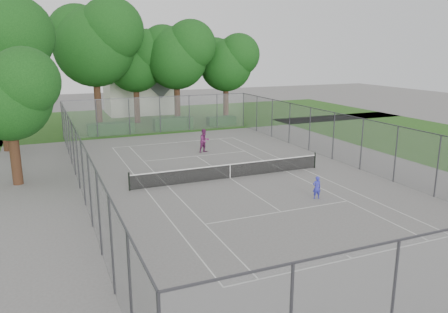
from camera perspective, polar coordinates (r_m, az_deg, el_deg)
name	(u,v)px	position (r m, az deg, el deg)	size (l,w,h in m)	color
ground	(230,178)	(27.80, 0.81, -2.86)	(120.00, 120.00, 0.00)	slate
grass_far	(141,119)	(52.11, -10.83, 4.81)	(60.00, 20.00, 0.00)	#224D16
court_markings	(230,178)	(27.80, 0.81, -2.85)	(11.03, 23.83, 0.01)	silver
tennis_net	(230,171)	(27.66, 0.81, -1.84)	(12.87, 0.10, 1.10)	black
perimeter_fence	(230,151)	(27.34, 0.82, 0.78)	(18.08, 34.08, 3.52)	#38383D
tree_far_left	(95,40)	(45.67, -16.50, 14.40)	(8.95, 8.17, 12.87)	#351E13
tree_far_midleft	(136,59)	(49.08, -11.47, 12.37)	(7.02, 6.41, 10.08)	#351E13
tree_far_midright	(177,53)	(48.09, -6.14, 13.33)	(7.69, 7.02, 11.06)	#351E13
tree_far_right	(227,61)	(50.37, 0.38, 12.39)	(6.77, 6.18, 9.73)	#351E13
tree_side_front	(9,92)	(28.37, -26.28, 7.62)	(5.69, 5.19, 8.17)	#351E13
hedge_left	(111,128)	(43.49, -14.57, 3.56)	(4.36, 1.31, 1.09)	#154115
hedge_mid	(173,123)	(44.75, -6.68, 4.30)	(3.98, 1.14, 1.25)	#154115
hedge_right	(221,121)	(47.23, -0.37, 4.70)	(3.09, 1.13, 0.93)	#154115
house	(139,81)	(56.84, -11.07, 9.68)	(8.14, 6.31, 10.13)	beige
girl_player	(317,187)	(24.46, 12.02, -3.97)	(0.46, 0.31, 1.27)	#3435C3
woman_player	(204,141)	(34.57, -2.57, 2.07)	(0.91, 0.71, 1.87)	#72265D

